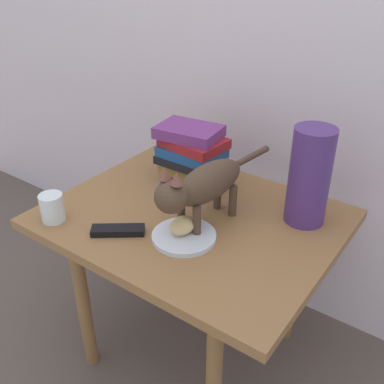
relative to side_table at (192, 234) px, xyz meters
The scene contains 10 objects.
ground_plane 0.50m from the side_table, ahead, with size 6.00×6.00×0.00m, color brown.
back_panel 0.75m from the side_table, 90.00° to the left, with size 4.00×0.04×2.20m, color silver.
side_table is the anchor object (origin of this frame).
plate 0.15m from the side_table, 64.74° to the right, with size 0.18×0.18×0.01m, color silver.
bread_roll 0.16m from the side_table, 67.42° to the right, with size 0.08×0.06×0.05m, color #E0BC7A.
cat 0.21m from the side_table, 27.14° to the right, with size 0.13×0.48×0.23m.
book_stack 0.27m from the side_table, 125.72° to the left, with size 0.23×0.17×0.20m.
green_vase 0.40m from the side_table, 30.96° to the left, with size 0.12×0.12×0.29m, color #4C2D72.
candle_jar 0.43m from the side_table, 140.61° to the right, with size 0.07×0.07×0.08m.
tv_remote 0.25m from the side_table, 119.52° to the right, with size 0.15×0.04×0.02m, color black.
Camera 1 is at (0.67, -0.93, 1.31)m, focal length 41.75 mm.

